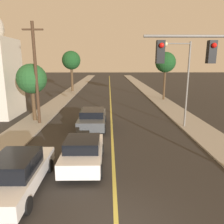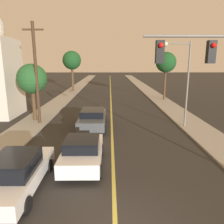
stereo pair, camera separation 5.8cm
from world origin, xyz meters
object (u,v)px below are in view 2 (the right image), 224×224
at_px(traffic_signal_mast, 217,75).
at_px(tree_left_far, 72,61).
at_px(car_near_lane_front, 83,152).
at_px(utility_pole_left, 36,72).
at_px(car_outer_lane_front, 17,173).
at_px(streetlamp_right, 181,72).
at_px(tree_left_near, 32,79).
at_px(car_near_lane_second, 93,118).
at_px(tree_right_near, 166,63).

height_order(traffic_signal_mast, tree_left_far, tree_left_far).
bearing_deg(car_near_lane_front, utility_pole_left, 120.85).
relative_size(car_outer_lane_front, streetlamp_right, 0.73).
height_order(utility_pole_left, tree_left_far, utility_pole_left).
relative_size(streetlamp_right, utility_pole_left, 0.81).
bearing_deg(tree_left_near, car_outer_lane_front, -75.10).
height_order(car_near_lane_front, utility_pole_left, utility_pole_left).
height_order(car_outer_lane_front, streetlamp_right, streetlamp_right).
height_order(car_near_lane_second, tree_left_near, tree_left_near).
xyz_separation_m(car_outer_lane_front, tree_left_far, (-2.59, 29.48, 4.44)).
bearing_deg(streetlamp_right, car_near_lane_front, -136.42).
relative_size(utility_pole_left, tree_left_near, 1.65).
distance_m(traffic_signal_mast, utility_pole_left, 13.28).
height_order(car_near_lane_second, traffic_signal_mast, traffic_signal_mast).
xyz_separation_m(streetlamp_right, tree_right_near, (1.94, 12.37, 0.64)).
distance_m(car_outer_lane_front, tree_left_near, 11.23).
xyz_separation_m(tree_left_far, tree_right_near, (13.57, -8.64, -0.27)).
bearing_deg(traffic_signal_mast, tree_right_near, 81.78).
height_order(car_near_lane_second, tree_left_far, tree_left_far).
relative_size(car_near_lane_second, car_outer_lane_front, 1.04).
distance_m(car_outer_lane_front, streetlamp_right, 12.88).
height_order(traffic_signal_mast, tree_right_near, traffic_signal_mast).
distance_m(tree_left_near, tree_left_far, 19.05).
relative_size(traffic_signal_mast, tree_left_near, 1.29).
bearing_deg(car_outer_lane_front, car_near_lane_front, 41.73).
bearing_deg(car_outer_lane_front, streetlamp_right, 43.11).
bearing_deg(car_outer_lane_front, tree_right_near, 62.21).
relative_size(car_near_lane_front, car_near_lane_second, 0.81).
height_order(streetlamp_right, tree_right_near, streetlamp_right).
bearing_deg(car_outer_lane_front, tree_left_far, 95.03).
xyz_separation_m(car_near_lane_second, tree_left_near, (-5.15, 1.89, 2.88)).
relative_size(car_near_lane_second, utility_pole_left, 0.61).
xyz_separation_m(car_near_lane_front, streetlamp_right, (6.68, 6.36, 3.55)).
distance_m(car_outer_lane_front, tree_right_near, 23.92).
relative_size(car_near_lane_front, streetlamp_right, 0.62).
xyz_separation_m(car_near_lane_second, tree_left_far, (-4.95, 20.87, 4.45)).
height_order(car_near_lane_second, tree_right_near, tree_right_near).
relative_size(utility_pole_left, tree_left_far, 1.18).
bearing_deg(tree_right_near, car_outer_lane_front, -117.79).
height_order(car_near_lane_second, car_outer_lane_front, car_outer_lane_front).
distance_m(car_near_lane_front, traffic_signal_mast, 6.98).
bearing_deg(car_near_lane_front, car_outer_lane_front, -138.27).
distance_m(streetlamp_right, tree_left_near, 12.02).
height_order(car_near_lane_second, streetlamp_right, streetlamp_right).
xyz_separation_m(car_outer_lane_front, utility_pole_left, (-2.10, 9.57, 3.47)).
bearing_deg(tree_left_near, tree_right_near, 36.92).
distance_m(tree_left_far, tree_right_near, 16.09).
height_order(car_near_lane_front, tree_right_near, tree_right_near).
bearing_deg(utility_pole_left, streetlamp_right, -5.68).
bearing_deg(car_outer_lane_front, car_near_lane_second, 74.67).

